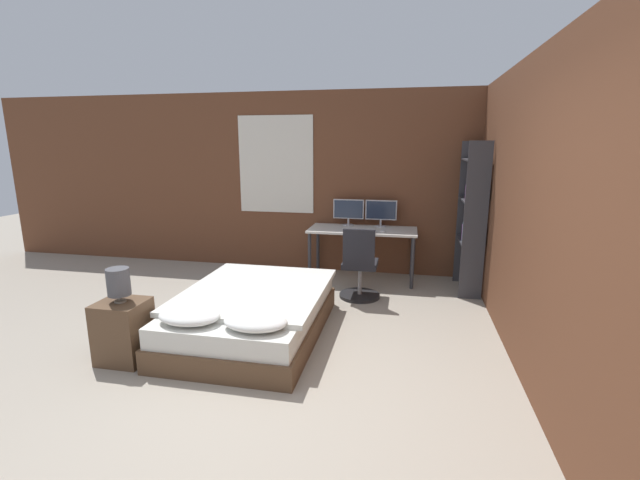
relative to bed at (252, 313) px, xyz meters
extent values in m
plane|color=#9E9384|center=(0.65, -1.14, -0.24)|extent=(20.00, 20.00, 0.00)
cube|color=brown|center=(0.65, 2.51, 1.11)|extent=(12.00, 0.06, 2.70)
cube|color=silver|center=(-0.49, 2.47, 1.39)|extent=(1.17, 0.01, 1.46)
cube|color=#A3B2CC|center=(-0.49, 2.47, 1.39)|extent=(1.09, 0.01, 1.38)
cube|color=brown|center=(2.53, 0.36, 1.11)|extent=(0.06, 12.00, 2.70)
cube|color=brown|center=(0.00, 0.02, -0.13)|extent=(1.37, 1.97, 0.22)
cube|color=silver|center=(0.00, 0.02, 0.08)|extent=(1.31, 1.91, 0.19)
cube|color=silver|center=(0.00, 0.14, 0.20)|extent=(1.41, 1.66, 0.05)
ellipsoid|color=white|center=(-0.30, -0.71, 0.24)|extent=(0.55, 0.38, 0.13)
ellipsoid|color=white|center=(0.30, -0.71, 0.24)|extent=(0.55, 0.38, 0.13)
cube|color=brown|center=(-0.95, -0.74, 0.05)|extent=(0.41, 0.38, 0.56)
cylinder|color=gray|center=(-0.95, -0.74, 0.33)|extent=(0.10, 0.10, 0.01)
cylinder|color=gray|center=(-0.95, -0.74, 0.37)|extent=(0.02, 0.02, 0.05)
cylinder|color=#4C4C51|center=(-0.95, -0.74, 0.51)|extent=(0.20, 0.20, 0.24)
cube|color=beige|center=(0.90, 2.10, 0.50)|extent=(1.53, 0.67, 0.03)
cylinder|color=#2D2D33|center=(0.18, 1.81, 0.12)|extent=(0.05, 0.05, 0.72)
cylinder|color=#2D2D33|center=(1.61, 1.81, 0.12)|extent=(0.05, 0.05, 0.72)
cylinder|color=#2D2D33|center=(0.18, 2.39, 0.12)|extent=(0.05, 0.05, 0.72)
cylinder|color=#2D2D33|center=(1.61, 2.39, 0.12)|extent=(0.05, 0.05, 0.72)
cylinder|color=#B7B7BC|center=(0.66, 2.34, 0.52)|extent=(0.16, 0.16, 0.01)
cylinder|color=#B7B7BC|center=(0.66, 2.34, 0.57)|extent=(0.03, 0.03, 0.09)
cube|color=#B7B7BC|center=(0.66, 2.34, 0.76)|extent=(0.45, 0.03, 0.29)
cube|color=#232D42|center=(0.66, 2.32, 0.76)|extent=(0.42, 0.00, 0.26)
cylinder|color=#B7B7BC|center=(1.14, 2.34, 0.52)|extent=(0.16, 0.16, 0.01)
cylinder|color=#B7B7BC|center=(1.14, 2.34, 0.57)|extent=(0.03, 0.03, 0.09)
cube|color=#B7B7BC|center=(1.14, 2.34, 0.76)|extent=(0.45, 0.03, 0.29)
cube|color=#232D42|center=(1.14, 2.32, 0.76)|extent=(0.42, 0.00, 0.26)
cube|color=#B7B7BC|center=(0.90, 1.87, 0.52)|extent=(0.42, 0.13, 0.02)
ellipsoid|color=#B7B7BC|center=(1.20, 1.87, 0.53)|extent=(0.07, 0.05, 0.04)
cylinder|color=black|center=(0.95, 1.34, -0.22)|extent=(0.52, 0.52, 0.04)
cylinder|color=gray|center=(0.95, 1.34, -0.01)|extent=(0.05, 0.05, 0.37)
cube|color=black|center=(0.95, 1.34, 0.21)|extent=(0.43, 0.43, 0.07)
cube|color=black|center=(0.95, 1.15, 0.47)|extent=(0.39, 0.05, 0.45)
cube|color=#333338|center=(2.34, 1.56, 0.75)|extent=(0.28, 0.02, 1.97)
cube|color=#333338|center=(2.34, 2.28, 0.75)|extent=(0.28, 0.02, 1.97)
cube|color=#333338|center=(2.34, 1.92, 0.46)|extent=(0.28, 0.70, 0.02)
cube|color=#333338|center=(2.34, 1.92, 0.99)|extent=(0.28, 0.70, 0.02)
cube|color=#333338|center=(2.34, 1.92, 1.50)|extent=(0.28, 0.70, 0.02)
cube|color=#2D4784|center=(2.34, 1.60, 0.58)|extent=(0.23, 0.04, 0.22)
cube|color=#B2332D|center=(2.34, 1.65, 0.58)|extent=(0.23, 0.03, 0.23)
cube|color=#337042|center=(2.34, 1.69, 0.59)|extent=(0.23, 0.04, 0.25)
cube|color=teal|center=(2.34, 1.73, 0.57)|extent=(0.23, 0.03, 0.20)
cube|color=teal|center=(2.34, 1.78, 0.59)|extent=(0.23, 0.04, 0.25)
cube|color=#7A387F|center=(2.34, 1.83, 0.57)|extent=(0.23, 0.04, 0.21)
cube|color=#28282D|center=(2.34, 1.60, 1.13)|extent=(0.23, 0.04, 0.27)
cube|color=gold|center=(2.34, 1.64, 1.10)|extent=(0.23, 0.02, 0.21)
cube|color=#28282D|center=(2.34, 1.69, 1.11)|extent=(0.23, 0.04, 0.22)
cube|color=#B2332D|center=(2.34, 1.73, 1.10)|extent=(0.23, 0.03, 0.20)
cube|color=teal|center=(2.34, 1.77, 1.10)|extent=(0.23, 0.02, 0.19)
cube|color=#7A387F|center=(2.34, 1.79, 1.10)|extent=(0.23, 0.02, 0.19)
camera|label=1|loc=(1.51, -3.89, 1.69)|focal=24.00mm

